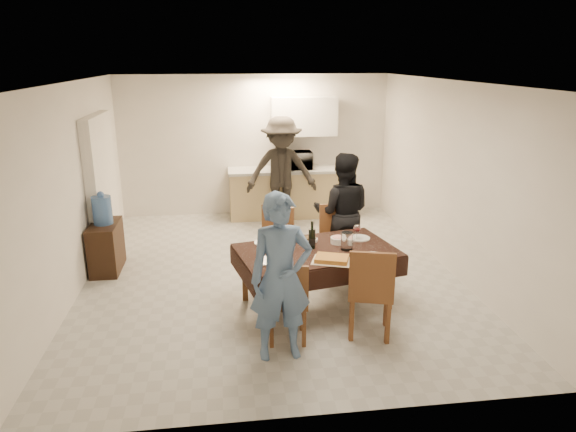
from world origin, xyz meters
The scene contains 33 objects.
floor centered at (0.00, 0.00, 0.00)m, with size 5.00×6.00×0.02m, color #B4B4AF.
ceiling centered at (0.00, 0.00, 2.60)m, with size 5.00×6.00×0.02m, color white.
wall_back centered at (0.00, 3.00, 1.30)m, with size 5.00×0.02×2.60m, color silver.
wall_front centered at (0.00, -3.00, 1.30)m, with size 5.00×0.02×2.60m, color silver.
wall_left centered at (-2.50, 0.00, 1.30)m, with size 0.02×6.00×2.60m, color silver.
wall_right centered at (2.50, 0.00, 1.30)m, with size 0.02×6.00×2.60m, color silver.
stub_partition centered at (-2.42, 1.20, 1.05)m, with size 0.15×1.40×2.10m, color white.
kitchen_base_cabinet centered at (0.60, 2.68, 0.43)m, with size 2.20×0.60×0.86m, color tan.
kitchen_worktop centered at (0.60, 2.68, 0.89)m, with size 2.24×0.64×0.05m, color #AEAEA9.
upper_cabinet centered at (0.90, 2.82, 1.85)m, with size 1.20×0.34×0.70m, color white.
dining_table centered at (0.45, -0.99, 0.68)m, with size 2.02×1.44×0.72m.
chair_near_left centered at (0.00, -1.82, 0.56)m, with size 0.45×0.45×0.49m.
chair_near_right centered at (0.90, -1.83, 0.63)m, with size 0.57×0.58×0.55m.
chair_far_left centered at (0.00, -0.33, 0.61)m, with size 0.61×0.63×0.54m.
chair_far_right centered at (0.90, -0.33, 0.61)m, with size 0.48×0.48×0.54m.
console centered at (-2.28, 0.44, 0.34)m, with size 0.37×0.74×0.69m, color black.
water_jug centered at (-2.28, 0.44, 0.88)m, with size 0.26×0.26×0.39m, color #4A78C1.
wine_bottle centered at (0.40, -0.94, 0.88)m, with size 0.08×0.08×0.34m, color black, non-canonical shape.
water_pitcher centered at (0.80, -1.04, 0.82)m, with size 0.14×0.14×0.21m, color white.
savoury_tart centered at (0.55, -1.37, 0.74)m, with size 0.43×0.32×0.05m, color #C58139.
salad_bowl centered at (0.75, -0.81, 0.75)m, with size 0.19×0.19×0.07m, color white.
mushroom_dish centered at (0.40, -0.71, 0.73)m, with size 0.21×0.21×0.04m, color white.
wine_glass_a centered at (-0.10, -1.24, 0.81)m, with size 0.08×0.08×0.19m, color white, non-canonical shape.
wine_glass_b centered at (1.00, -0.74, 0.82)m, with size 0.09×0.09×0.21m, color white, non-canonical shape.
wine_glass_c centered at (0.25, -0.69, 0.82)m, with size 0.09×0.09×0.20m, color white, non-canonical shape.
plate_near_left centered at (-0.15, -1.29, 0.72)m, with size 0.28×0.28×0.02m, color white.
plate_near_right centered at (1.05, -1.29, 0.72)m, with size 0.24×0.24×0.01m, color white.
plate_far_left centered at (-0.15, -0.69, 0.72)m, with size 0.25×0.25×0.01m, color white.
plate_far_right centered at (1.05, -0.69, 0.72)m, with size 0.26×0.26×0.02m, color white.
microwave centered at (0.74, 2.68, 1.07)m, with size 0.58×0.39×0.32m, color white.
person_near centered at (-0.10, -2.04, 0.85)m, with size 0.62×0.41×1.70m, color #52719D.
person_far centered at (1.00, 0.06, 0.83)m, with size 0.81×0.63×1.67m, color black.
person_kitchen centered at (0.41, 2.23, 0.96)m, with size 1.24×0.71×1.92m, color black.
Camera 1 is at (-0.62, -6.58, 2.90)m, focal length 32.00 mm.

